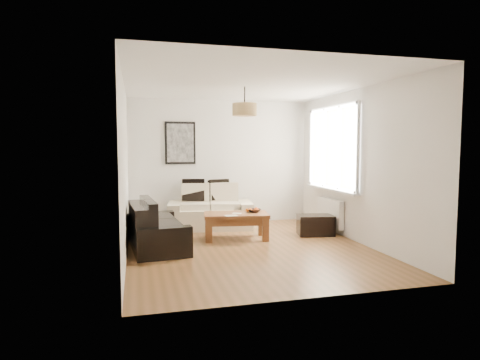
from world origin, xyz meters
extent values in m
plane|color=brown|center=(0.00, 0.00, 0.00)|extent=(4.50, 4.50, 0.00)
cube|color=white|center=(1.82, 0.80, 0.38)|extent=(0.10, 0.90, 0.52)
cylinder|color=tan|center=(0.00, 0.30, 2.23)|extent=(0.40, 0.40, 0.20)
cube|color=black|center=(1.45, 0.64, 0.18)|extent=(0.72, 0.54, 0.37)
cube|color=black|center=(-0.62, 1.98, 0.74)|extent=(0.47, 0.23, 0.45)
cube|color=black|center=(-0.08, 1.98, 0.73)|extent=(0.45, 0.24, 0.43)
imported|color=black|center=(0.29, 0.73, 0.49)|extent=(0.26, 0.26, 0.06)
sphere|color=#DB6012|center=(0.23, 0.76, 0.50)|extent=(0.07, 0.07, 0.07)
sphere|color=#F25414|center=(0.34, 0.74, 0.50)|extent=(0.11, 0.11, 0.09)
sphere|color=orange|center=(0.16, 0.73, 0.50)|extent=(0.08, 0.08, 0.06)
cube|color=silver|center=(-0.19, 0.46, 0.46)|extent=(0.22, 0.16, 0.01)
camera|label=1|loc=(-1.74, -6.17, 1.63)|focal=30.39mm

